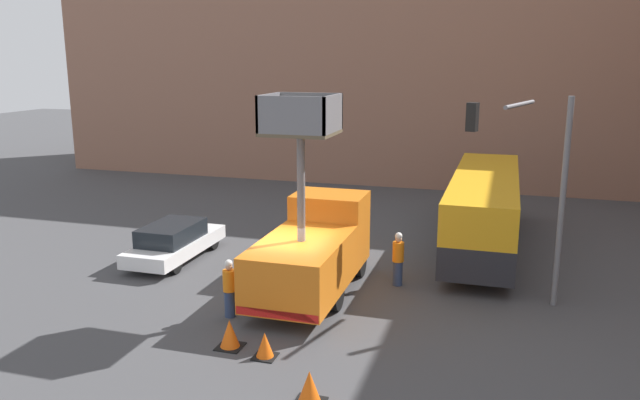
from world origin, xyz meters
The scene contains 11 objects.
ground_plane centered at (0.00, 0.00, 0.00)m, with size 120.00×120.00×0.00m, color #424244.
building_backdrop_far centered at (0.00, 23.38, 7.77)m, with size 44.00×10.00×15.53m.
utility_truck centered at (0.56, 1.01, 1.54)m, with size 2.46×6.24×6.44m.
city_bus centered at (5.59, 7.53, 1.78)m, with size 2.46×11.17×2.99m.
traffic_light_pole centered at (7.01, 2.47, 4.27)m, with size 3.07×2.82×6.38m.
road_worker_near_truck centered at (-1.21, -1.54, 0.87)m, with size 0.38×0.38×1.76m.
road_worker_directing centered at (3.06, 2.47, 0.92)m, with size 0.38×0.38×1.83m.
traffic_cone_near_truck centered at (-0.37, -3.37, 0.36)m, with size 0.67×0.67×0.77m.
traffic_cone_mid_road centered at (0.72, -3.63, 0.31)m, with size 0.59×0.59×0.67m.
traffic_cone_far_side centered at (2.48, -5.39, 0.37)m, with size 0.69×0.69×0.79m.
parked_car_curbside centered at (-5.46, 2.73, 0.72)m, with size 1.85×4.80×1.42m.
Camera 1 is at (6.28, -17.20, 7.47)m, focal length 35.00 mm.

